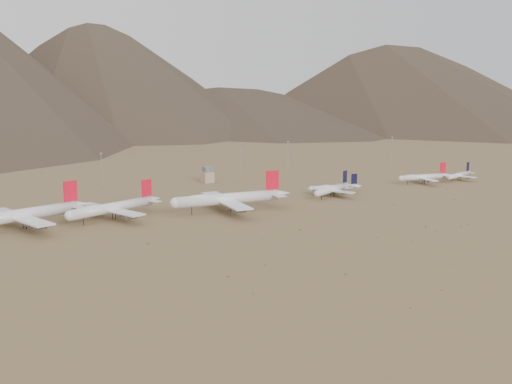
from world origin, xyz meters
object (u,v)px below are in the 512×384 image
widebody_west (22,215)px  control_tower (207,176)px  widebody_east (228,198)px  narrowbody_b (335,187)px  narrowbody_a (333,189)px  widebody_centre (113,207)px

widebody_west → control_tower: (152.94, 81.87, -2.40)m
widebody_east → narrowbody_b: 92.37m
widebody_west → control_tower: 173.49m
widebody_east → control_tower: size_ratio=6.39×
narrowbody_b → widebody_east: bearing=-157.0°
narrowbody_a → narrowbody_b: (7.93, 7.44, -0.76)m
widebody_east → control_tower: (39.27, 100.81, -2.57)m
widebody_east → control_tower: 108.22m
widebody_west → widebody_east: bearing=-23.2°
narrowbody_a → narrowbody_b: size_ratio=1.14×
narrowbody_a → widebody_west: bearing=154.1°
widebody_east → narrowbody_a: size_ratio=1.73×
widebody_west → widebody_centre: 48.29m
widebody_west → widebody_centre: widebody_west is taller
widebody_west → narrowbody_b: bearing=-15.5°
narrowbody_a → narrowbody_b: 10.90m
widebody_east → narrowbody_b: bearing=15.7°
widebody_centre → control_tower: bearing=21.2°
widebody_east → narrowbody_a: bearing=11.4°
widebody_centre → narrowbody_b: (156.91, -3.76, -2.50)m
widebody_centre → control_tower: 134.58m
narrowbody_a → widebody_east: bearing=161.6°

